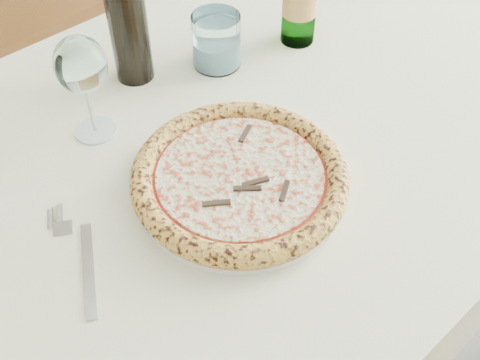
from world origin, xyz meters
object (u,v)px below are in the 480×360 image
Objects in this scene: dining_table at (206,186)px; wine_glass at (81,67)px; chair_far at (62,22)px; pizza at (240,177)px; plate at (240,185)px; wine_bottle at (127,19)px; tumbler at (216,44)px.

wine_glass is at bearing 130.91° from dining_table.
chair_far reaches higher than dining_table.
plate is at bearing -32.01° from pizza.
pizza reaches higher than dining_table.
wine_bottle is at bearing 89.40° from plate.
pizza is (-0.00, 0.00, 0.02)m from plate.
wine_bottle is at bearing 37.58° from wine_glass.
chair_far is 0.97m from pizza.
pizza is at bearing -94.04° from chair_far.
plate is at bearing -117.09° from tumbler.
chair_far is 0.97m from plate.
dining_table is at bearing 90.00° from pizza.
tumbler is at bearing 9.16° from wine_glass.
wine_bottle is (0.00, 0.34, 0.11)m from plate.
wine_bottle is at bearing 159.35° from tumbler.
dining_table is at bearing -128.35° from tumbler.
pizza is 1.79× the size of wine_glass.
tumbler is (0.14, 0.28, 0.02)m from pizza.
tumbler reaches higher than dining_table.
wine_bottle is at bearing 89.40° from pizza.
dining_table is 0.15m from pizza.
chair_far is 0.69m from wine_bottle.
wine_bottle reaches higher than dining_table.
plate is 1.14× the size of wine_bottle.
wine_glass is 1.82× the size of tumbler.
wine_glass is at bearing 116.81° from plate.
pizza is 0.32m from tumbler.
dining_table is at bearing 90.00° from plate.
wine_glass reaches higher than tumbler.
plate is at bearing -90.00° from dining_table.
dining_table is at bearing -94.53° from chair_far.
dining_table is 0.14m from plate.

